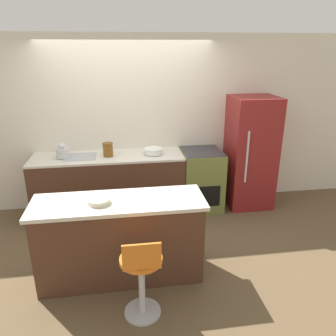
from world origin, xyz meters
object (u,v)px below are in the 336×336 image
object	(u,v)px
stool_chair	(141,276)
mixing_bowl	(153,151)
refrigerator	(250,153)
kettle	(62,152)
oven_range	(201,179)

from	to	relation	value
stool_chair	mixing_bowl	size ratio (longest dim) A/B	3.24
refrigerator	kettle	xyz separation A→B (m)	(-2.81, -0.02, 0.15)
oven_range	stool_chair	world-z (taller)	oven_range
oven_range	refrigerator	size ratio (longest dim) A/B	0.54
oven_range	refrigerator	distance (m)	0.87
refrigerator	stool_chair	bearing A→B (deg)	-130.89
refrigerator	mixing_bowl	size ratio (longest dim) A/B	6.36
kettle	mixing_bowl	distance (m)	1.29
oven_range	mixing_bowl	xyz separation A→B (m)	(-0.74, -0.01, 0.51)
mixing_bowl	kettle	bearing A→B (deg)	180.00
stool_chair	mixing_bowl	world-z (taller)	mixing_bowl
kettle	mixing_bowl	xyz separation A→B (m)	(1.29, 0.00, -0.04)
refrigerator	mixing_bowl	xyz separation A→B (m)	(-1.51, -0.02, 0.11)
mixing_bowl	refrigerator	bearing A→B (deg)	0.81
oven_range	mixing_bowl	size ratio (longest dim) A/B	3.42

